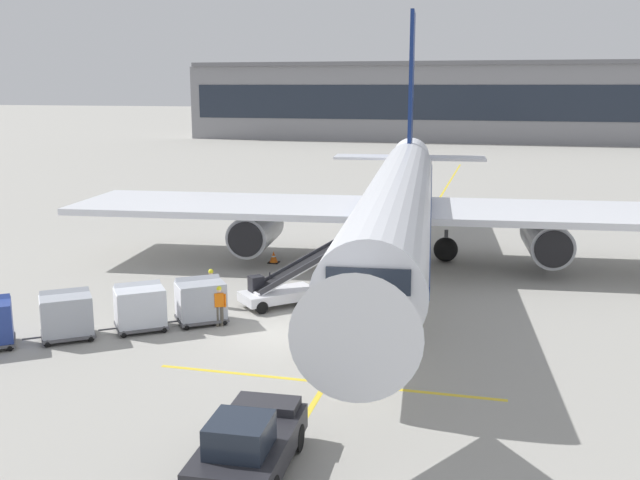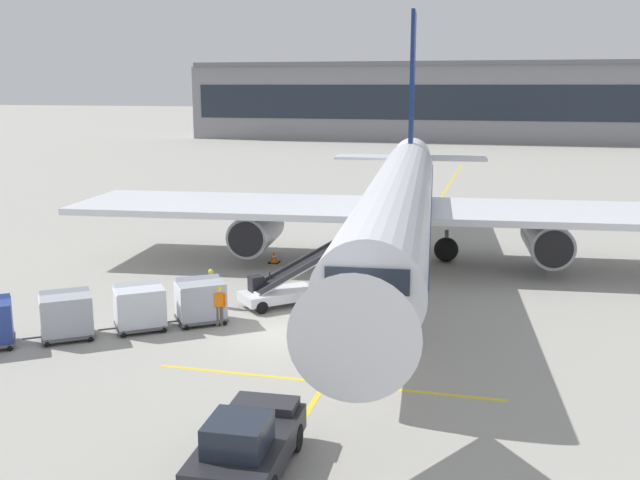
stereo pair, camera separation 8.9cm
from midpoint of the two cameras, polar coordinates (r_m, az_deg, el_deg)
name	(u,v)px [view 2 (the right image)]	position (r m, az deg, el deg)	size (l,w,h in m)	color
ground_plane	(277,334)	(29.79, -3.32, -7.30)	(600.00, 600.00, 0.00)	#9E9B93
parked_airplane	(399,201)	(40.70, 6.21, 3.03)	(37.01, 46.34, 15.40)	silver
belt_loader	(283,287)	(33.38, -2.79, -3.66)	(4.75, 4.64, 2.81)	silver
baggage_cart_lead	(200,300)	(31.21, -9.23, -4.62)	(2.67, 2.47, 1.91)	#515156
baggage_cart_second	(140,306)	(30.81, -13.79, -5.03)	(2.67, 2.47, 1.91)	#515156
baggage_cart_third	(66,314)	(30.58, -19.09, -5.48)	(2.67, 2.47, 1.91)	#515156
pushback_tug	(247,444)	(19.51, -5.58, -15.55)	(2.30, 4.49, 1.83)	#232328
ground_crew_by_loader	(219,303)	(30.64, -7.79, -4.89)	(0.53, 0.37, 1.74)	#514C42
ground_crew_by_carts	(211,285)	(33.39, -8.39, -3.49)	(0.49, 0.41, 1.74)	#333847
ground_crew_marshaller	(207,296)	(31.66, -8.70, -4.36)	(0.28, 0.57, 1.74)	#514C42
safety_cone_engine_keepout	(274,257)	(41.31, -3.54, -1.35)	(0.59, 0.59, 0.67)	black
apron_guidance_line_lead_in	(398,267)	(40.51, 6.12, -2.13)	(0.20, 110.00, 0.01)	yellow
apron_guidance_line_stop_bar	(324,382)	(25.15, 0.42, -11.02)	(12.00, 0.20, 0.01)	yellow
terminal_building	(511,102)	(138.72, 14.70, 10.37)	(115.11, 21.51, 13.89)	gray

